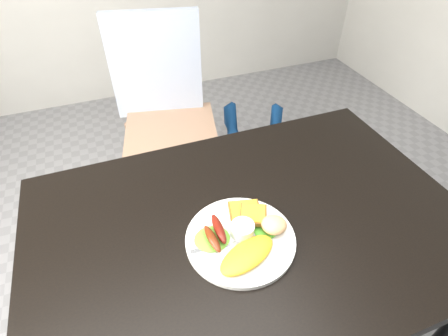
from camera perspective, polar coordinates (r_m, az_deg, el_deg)
The scene contains 14 objects.
dining_table at distance 0.99m, azimuth 4.35°, elevation -9.29°, with size 1.20×0.80×0.04m, color black.
dining_chair at distance 1.82m, azimuth -8.60°, elevation 5.75°, with size 0.45×0.45×0.05m, color #9D775D.
person at distance 1.35m, azimuth 10.04°, elevation 11.78°, with size 0.60×0.40×1.67m, color navy.
plate at distance 0.92m, azimuth 2.68°, elevation -11.52°, with size 0.28×0.28×0.01m, color white.
lettuce_left at distance 0.91m, azimuth -1.96°, elevation -11.46°, with size 0.09×0.08×0.01m, color #4DA127.
lettuce_right at distance 0.93m, azimuth 6.86°, elevation -10.09°, with size 0.07×0.06×0.01m, color #2B931B.
omelette at distance 0.87m, azimuth 3.79°, elevation -13.97°, with size 0.16×0.08×0.02m, color gold.
sausage_a at distance 0.89m, azimuth -1.93°, elevation -11.45°, with size 0.02×0.09×0.02m, color #682308.
sausage_b at distance 0.91m, azimuth -0.86°, elevation -9.88°, with size 0.02×0.10×0.02m, color maroon.
ramekin at distance 0.91m, azimuth 3.03°, elevation -10.04°, with size 0.06×0.06×0.04m, color white.
toast_a at distance 0.96m, azimuth 3.47°, elevation -7.36°, with size 0.08×0.08×0.01m, color brown.
toast_b at distance 0.94m, azimuth 4.77°, elevation -7.61°, with size 0.07×0.07×0.01m, color #8D5618.
potato_salad at distance 0.92m, azimuth 8.16°, elevation -9.17°, with size 0.07×0.06×0.04m, color beige.
fork at distance 0.90m, azimuth -0.33°, elevation -12.64°, with size 0.16×0.01×0.00m, color #ADAFB7.
Camera 1 is at (-0.29, -0.56, 1.49)m, focal length 28.00 mm.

